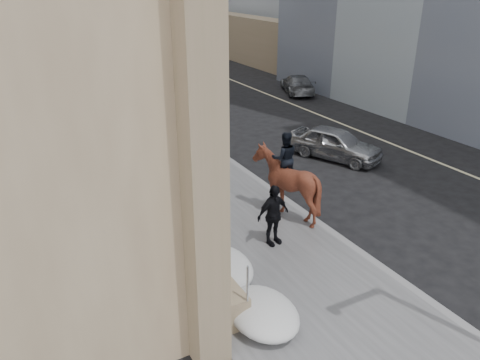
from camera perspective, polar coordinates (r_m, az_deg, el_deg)
name	(u,v)px	position (r m, az deg, el deg)	size (l,w,h in m)	color
ground	(269,267)	(13.16, 3.56, -10.50)	(140.00, 140.00, 0.00)	black
sidewalk	(153,153)	(21.36, -10.58, 3.25)	(5.00, 80.00, 0.12)	#4C4C4E
curb	(206,144)	(22.21, -4.16, 4.42)	(0.24, 80.00, 0.12)	slate
lane_line	(338,122)	(26.26, 11.82, 6.91)	(0.15, 70.00, 0.01)	#BFB78C
far_podium	(409,77)	(29.20, 19.94, 11.74)	(2.00, 80.00, 4.00)	#877757
streetlight_mid	(173,35)	(24.88, -8.19, 17.04)	(1.71, 0.24, 8.00)	#2D2D30
streetlight_far	(89,11)	(44.12, -17.92, 19.06)	(1.71, 0.24, 8.00)	#2D2D30
traffic_signal	(119,32)	(32.35, -14.51, 17.04)	(4.10, 0.22, 6.00)	#2D2D30
snow_bank	(133,164)	(19.15, -12.91, 1.93)	(1.70, 18.10, 0.76)	silver
mounted_horse_left	(156,167)	(16.63, -10.25, 1.52)	(1.87, 2.68, 2.69)	#4A2916
mounted_horse_right	(285,181)	(15.02, 5.56, -0.11)	(2.48, 2.62, 2.80)	#4E2216
pedestrian	(273,215)	(13.53, 4.06, -4.29)	(1.09, 0.45, 1.86)	black
car_silver	(336,143)	(20.74, 11.58, 4.40)	(1.63, 4.05, 1.38)	#999CA0
car_grey	(297,84)	(32.46, 6.99, 11.55)	(1.73, 4.27, 1.24)	slate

